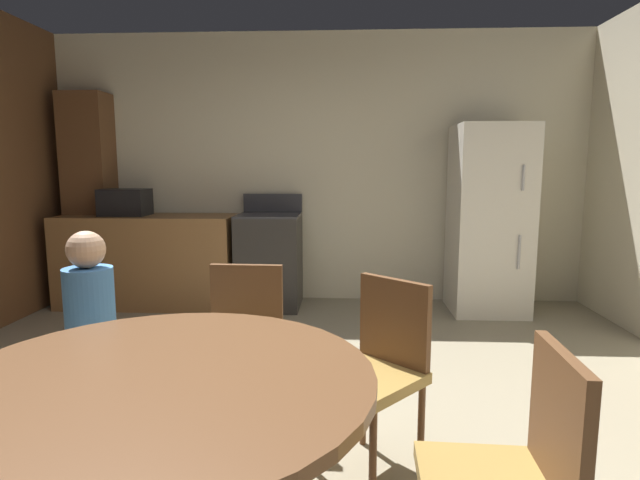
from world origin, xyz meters
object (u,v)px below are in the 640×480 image
chair_north (242,340)px  oven_range (270,260)px  chair_northeast (378,363)px  refrigerator (489,220)px  person_child (92,340)px  microwave (125,202)px  dining_table (161,422)px  chair_east (514,474)px

chair_north → oven_range: bearing=-172.9°
chair_northeast → refrigerator: bearing=-162.2°
person_child → microwave: bearing=162.3°
dining_table → microwave: bearing=115.0°
microwave → dining_table: microwave is taller
chair_northeast → chair_east: same height
dining_table → chair_north: bearing=88.2°
oven_range → person_child: (-0.43, -2.66, 0.11)m
microwave → refrigerator: bearing=-0.8°
oven_range → refrigerator: refrigerator is taller
oven_range → chair_east: size_ratio=1.26×
person_child → chair_northeast: bearing=51.3°
chair_east → oven_range: bearing=-68.3°
refrigerator → person_child: size_ratio=1.61×
microwave → chair_east: microwave is taller
chair_east → dining_table: bearing=0.0°
chair_north → person_child: size_ratio=0.80×
chair_north → person_child: bearing=-66.6°
chair_east → refrigerator: bearing=-101.8°
dining_table → oven_range: bearing=93.2°
oven_range → chair_north: (0.22, -2.41, 0.03)m
oven_range → chair_northeast: (0.89, -2.68, 0.03)m
chair_east → chair_north: bearing=-44.8°
refrigerator → chair_east: 3.56m
dining_table → chair_east: (1.04, -0.04, -0.11)m
oven_range → dining_table: oven_range is taller
dining_table → chair_north: chair_north is taller
chair_north → person_child: 0.70m
chair_northeast → chair_east: 0.88m
refrigerator → person_child: 3.64m
microwave → chair_east: bearing=-52.8°
refrigerator → oven_range: bearing=178.5°
chair_northeast → chair_north: size_ratio=1.00×
refrigerator → chair_north: bearing=-128.4°
oven_range → refrigerator: size_ratio=0.62×
dining_table → person_child: size_ratio=1.19×
microwave → chair_north: (1.64, -2.40, -0.53)m
refrigerator → dining_table: 3.90m
chair_northeast → person_child: 1.32m
refrigerator → chair_northeast: size_ratio=2.02×
dining_table → chair_northeast: bearing=47.7°
oven_range → refrigerator: bearing=-1.5°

